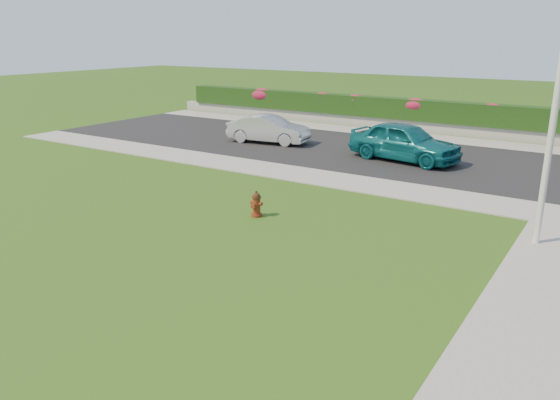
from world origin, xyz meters
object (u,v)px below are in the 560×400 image
Objects in this scene: fire_hydrant at (256,204)px; utility_pole at (552,130)px; sedan_silver at (269,129)px; sedan_teal at (404,142)px.

utility_pole reaches higher than fire_hydrant.
utility_pole is (12.96, -7.21, 2.18)m from sedan_silver.
utility_pole reaches higher than sedan_teal.
sedan_silver reaches higher than fire_hydrant.
sedan_teal is 9.57m from utility_pole.
sedan_silver is at bearing 122.50° from fire_hydrant.
fire_hydrant is at bearing -156.42° from sedan_silver.
fire_hydrant is 0.13× the size of utility_pole.
sedan_silver is (-6.82, 0.15, -0.14)m from sedan_teal.
fire_hydrant is 10.94m from sedan_silver.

